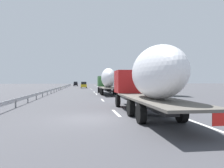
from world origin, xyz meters
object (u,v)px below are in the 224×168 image
(truck_lead, at_px, (107,80))
(road_sign, at_px, (111,82))
(car_silver_hatch, at_px, (84,84))
(car_yellow_coupe, at_px, (84,85))
(car_black_suv, at_px, (76,84))
(truck_trailing, at_px, (148,78))

(truck_lead, distance_m, road_sign, 19.84)
(car_silver_hatch, bearing_deg, truck_lead, -177.11)
(car_yellow_coupe, bearing_deg, car_black_suv, 6.88)
(car_silver_hatch, relative_size, road_sign, 1.38)
(truck_trailing, xyz_separation_m, car_black_suv, (82.87, 7.07, -1.41))
(car_black_suv, bearing_deg, truck_lead, -173.30)
(truck_lead, distance_m, car_black_suv, 60.57)
(truck_trailing, relative_size, car_black_suv, 2.95)
(car_silver_hatch, height_order, road_sign, road_sign)
(truck_lead, xyz_separation_m, car_yellow_coupe, (32.52, 3.73, -1.43))
(truck_trailing, xyz_separation_m, road_sign, (42.32, -3.10, -0.33))
(truck_trailing, relative_size, car_silver_hatch, 3.45)
(car_black_suv, bearing_deg, car_silver_hatch, -16.86)
(car_silver_hatch, bearing_deg, car_black_suv, 163.14)
(car_silver_hatch, bearing_deg, car_yellow_coupe, 179.82)
(truck_trailing, height_order, car_black_suv, truck_trailing)
(car_yellow_coupe, relative_size, road_sign, 1.45)
(road_sign, bearing_deg, truck_lead, 171.01)
(truck_trailing, distance_m, road_sign, 42.43)
(truck_lead, distance_m, car_yellow_coupe, 32.77)
(truck_trailing, height_order, road_sign, truck_trailing)
(car_yellow_coupe, relative_size, car_black_suv, 0.90)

